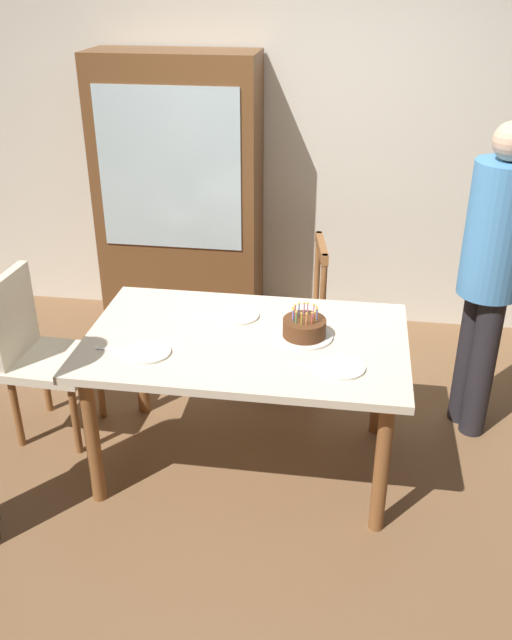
{
  "coord_description": "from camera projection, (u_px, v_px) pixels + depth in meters",
  "views": [
    {
      "loc": [
        0.48,
        -2.88,
        2.37
      ],
      "look_at": [
        0.05,
        0.0,
        0.86
      ],
      "focal_mm": 38.55,
      "sensor_mm": 36.0,
      "label": 1
    }
  ],
  "objects": [
    {
      "name": "person_guest",
      "position": [
        491.0,
        267.0,
        3.54
      ],
      "size": [
        0.32,
        0.32,
        1.73
      ],
      "color": "#262328",
      "rests_on": "ground"
    },
    {
      "name": "back_wall",
      "position": [
        289.0,
        140.0,
        4.71
      ],
      "size": [
        6.4,
        0.1,
        2.6
      ],
      "primitive_type": "cube",
      "color": "silver",
      "rests_on": "ground"
    },
    {
      "name": "china_cabinet",
      "position": [
        180.0,
        197.0,
        4.71
      ],
      "size": [
        1.1,
        0.45,
        1.9
      ],
      "color": "brown",
      "rests_on": "ground"
    },
    {
      "name": "dining_table",
      "position": [
        246.0,
        354.0,
        3.38
      ],
      "size": [
        1.56,
        0.97,
        0.76
      ],
      "color": "beige",
      "rests_on": "ground"
    },
    {
      "name": "fork_near_guest",
      "position": [
        305.0,
        365.0,
        3.1
      ],
      "size": [
        0.18,
        0.02,
        0.01
      ],
      "primitive_type": "cube",
      "rotation": [
        0.0,
        0.0,
        -0.03
      ],
      "color": "silver",
      "rests_on": "dining_table"
    },
    {
      "name": "plate_near_celebrant",
      "position": [
        147.0,
        352.0,
        3.2
      ],
      "size": [
        0.22,
        0.22,
        0.01
      ],
      "primitive_type": "cylinder",
      "color": "silver",
      "rests_on": "dining_table"
    },
    {
      "name": "ground",
      "position": [
        247.0,
        461.0,
        3.68
      ],
      "size": [
        6.4,
        6.4,
        0.0
      ],
      "primitive_type": "plane",
      "color": "brown"
    },
    {
      "name": "birthday_cake",
      "position": [
        304.0,
        329.0,
        3.32
      ],
      "size": [
        0.28,
        0.28,
        0.16
      ],
      "color": "silver",
      "rests_on": "dining_table"
    },
    {
      "name": "fork_far_side",
      "position": [
        207.0,
        314.0,
        3.56
      ],
      "size": [
        0.18,
        0.02,
        0.01
      ],
      "primitive_type": "cube",
      "rotation": [
        0.0,
        0.0,
        -0.04
      ],
      "color": "silver",
      "rests_on": "dining_table"
    },
    {
      "name": "fork_near_celebrant",
      "position": [
        114.0,
        350.0,
        3.22
      ],
      "size": [
        0.18,
        0.03,
        0.01
      ],
      "primitive_type": "cube",
      "rotation": [
        0.0,
        0.0,
        -0.06
      ],
      "color": "silver",
      "rests_on": "dining_table"
    },
    {
      "name": "chair_spindle_back",
      "position": [
        291.0,
        319.0,
        4.17
      ],
      "size": [
        0.5,
        0.5,
        0.95
      ],
      "color": "tan",
      "rests_on": "ground"
    },
    {
      "name": "plate_far_side",
      "position": [
        238.0,
        315.0,
        3.54
      ],
      "size": [
        0.22,
        0.22,
        0.01
      ],
      "primitive_type": "cylinder",
      "color": "silver",
      "rests_on": "dining_table"
    },
    {
      "name": "chair_upholstered",
      "position": [
        36.0,
        347.0,
        3.71
      ],
      "size": [
        0.46,
        0.46,
        0.95
      ],
      "color": "beige",
      "rests_on": "ground"
    },
    {
      "name": "plate_near_guest",
      "position": [
        341.0,
        367.0,
        3.08
      ],
      "size": [
        0.22,
        0.22,
        0.01
      ],
      "primitive_type": "cylinder",
      "color": "silver",
      "rests_on": "dining_table"
    }
  ]
}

